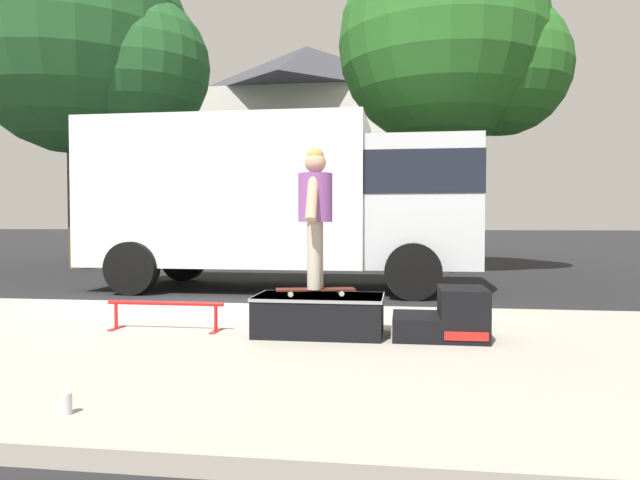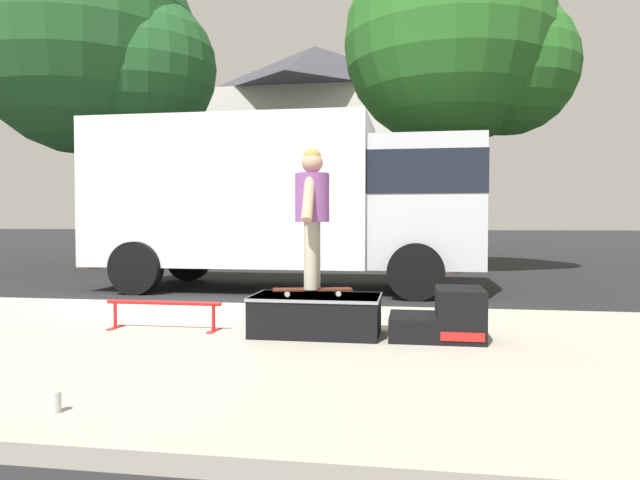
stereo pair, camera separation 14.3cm
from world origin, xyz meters
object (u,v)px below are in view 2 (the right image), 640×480
Objects in this scene: skateboard at (312,290)px; street_tree_neighbour at (97,49)px; grind_rail at (164,309)px; street_tree_main at (461,48)px; skate_box at (316,314)px; box_truck at (287,196)px; kicker_ramp at (445,318)px; soda_can at (56,402)px; skater_kid at (312,206)px.

skateboard is 0.09× the size of street_tree_neighbour.
skateboard is at bearing -0.66° from grind_rail.
skate_box is at bearing -103.48° from street_tree_main.
skateboard reaches higher than grind_rail.
box_truck reaches higher than skateboard.
skate_box is 0.16× the size of street_tree_main.
kicker_ramp is 3.49m from soda_can.
kicker_ramp is 0.13× the size of box_truck.
box_truck is at bearing 86.64° from grind_rail.
grind_rail is 1.59m from skateboard.
kicker_ramp is (1.25, -0.00, -0.01)m from skate_box.
skate_box is at bearing -0.15° from grind_rail.
grind_rail is at bearing 179.91° from kicker_ramp.
grind_rail is 10.56m from street_tree_main.
box_truck is at bearing 105.36° from skater_kid.
street_tree_neighbour is (-6.06, 10.97, 5.53)m from soda_can.
skateboard is at bearing -179.41° from kicker_ramp.
street_tree_main reaches higher than soda_can.
skate_box reaches higher than soda_can.
skateboard is 10.03m from street_tree_main.
skater_kid reaches higher than soda_can.
kicker_ramp is 5.54m from box_truck.
street_tree_main is at bearing 73.99° from soda_can.
soda_can is at bearing -61.08° from street_tree_neighbour.
street_tree_neighbour is at bearing 130.51° from skate_box.
kicker_ramp is at bearing -95.34° from street_tree_main.
street_tree_main is at bearing 48.71° from box_truck.
skateboard reaches higher than skate_box.
street_tree_main is (2.09, 8.57, 4.77)m from skateboard.
soda_can is at bearing -133.16° from kicker_ramp.
street_tree_neighbour reaches higher than skate_box.
box_truck reaches higher than grind_rail.
box_truck is 0.86× the size of street_tree_main.
skater_kid reaches higher than grind_rail.
box_truck is at bearing 105.83° from skate_box.
skateboard is 6.39× the size of soda_can.
grind_rail is at bearing -93.36° from box_truck.
skate_box is at bearing -49.49° from street_tree_neighbour.
grind_rail is 9.85× the size of soda_can.
soda_can is 0.02× the size of street_tree_main.
skate_box is 12.31m from street_tree_neighbour.
street_tree_neighbour is at bearing -179.16° from street_tree_main.
street_tree_neighbour is at bearing 130.31° from skater_kid.
grind_rail is 0.16× the size of street_tree_main.
grind_rail is at bearing 179.34° from skateboard.
skater_kid is at bearing 0.00° from skateboard.
kicker_ramp is 1.68m from skater_kid.
street_tree_main reaches higher than grind_rail.
skater_kid is 4.90m from box_truck.
skater_kid is 11.87m from street_tree_neighbour.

